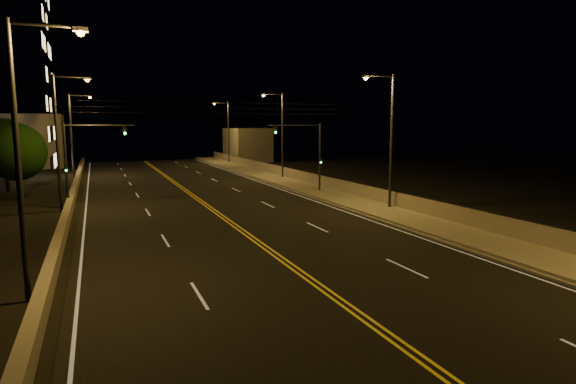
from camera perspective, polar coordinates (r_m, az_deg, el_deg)
name	(u,v)px	position (r m, az deg, el deg)	size (l,w,h in m)	color
road	(243,232)	(28.11, -5.33, -4.72)	(18.00, 120.00, 0.02)	black
sidewalk	(400,216)	(32.75, 13.12, -2.82)	(3.60, 120.00, 0.30)	gray
curb	(376,219)	(31.74, 10.34, -3.22)	(0.14, 120.00, 0.15)	gray
parapet_wall	(421,205)	(33.60, 15.46, -1.51)	(0.30, 120.00, 1.00)	gray
jersey_barrier	(60,240)	(27.00, -25.45, -5.19)	(0.45, 120.00, 0.77)	gray
distant_building_right	(247,145)	(83.04, -4.88, 5.63)	(6.00, 10.00, 5.55)	gray
distant_building_left	(33,141)	(79.16, -27.96, 5.37)	(8.00, 8.00, 7.66)	gray
parapet_rail	(421,197)	(33.52, 15.50, -0.61)	(0.06, 0.06, 120.00)	black
lane_markings	(244,232)	(28.04, -5.29, -4.72)	(17.32, 116.00, 0.00)	silver
streetlight_1	(388,134)	(34.86, 11.81, 6.77)	(2.55, 0.28, 9.63)	#2D2D33
streetlight_2	(280,130)	(53.97, -0.93, 7.32)	(2.55, 0.28, 9.63)	#2D2D33
streetlight_3	(227,129)	(76.21, -7.26, 7.46)	(2.55, 0.28, 9.63)	#2D2D33
streetlight_4	(25,144)	(18.65, -28.69, 5.03)	(2.55, 0.28, 9.63)	#2D2D33
streetlight_5	(61,134)	(37.72, -25.33, 6.26)	(2.55, 0.28, 9.63)	#2D2D33
streetlight_6	(74,130)	(61.28, -24.07, 6.71)	(2.55, 0.28, 9.63)	#2D2D33
traffic_signal_right	(310,149)	(42.97, 2.61, 5.05)	(5.11, 0.31, 6.32)	#2D2D33
traffic_signal_left	(80,154)	(39.14, -23.45, 4.12)	(5.11, 0.31, 6.32)	#2D2D33
overhead_wires	(205,108)	(36.65, -9.78, 9.80)	(22.00, 0.03, 0.83)	black
tree_0	(16,152)	(44.64, -29.53, 4.15)	(4.67, 4.67, 6.32)	black
tree_1	(5,146)	(51.30, -30.56, 4.76)	(5.00, 5.00, 6.77)	black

